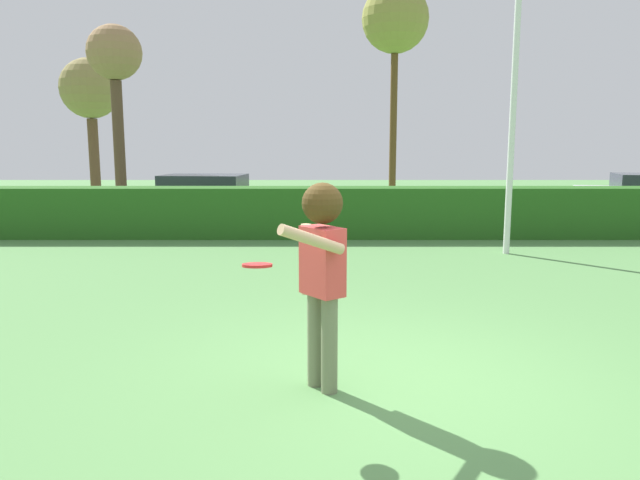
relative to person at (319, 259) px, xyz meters
name	(u,v)px	position (x,y,z in m)	size (l,w,h in m)	color
ground_plane	(384,383)	(0.58, 0.12, -1.15)	(60.00, 60.00, 0.00)	#568A4B
person	(319,259)	(0.00, 0.00, 0.00)	(0.56, 0.81, 1.79)	#727659
frisbee	(255,265)	(-0.49, -0.46, 0.04)	(0.23, 0.24, 0.04)	red
lamppost	(514,46)	(3.60, 6.53, 2.73)	(0.24, 0.24, 7.11)	silver
hedge_row	(344,212)	(0.58, 8.61, -0.58)	(19.02, 0.90, 1.13)	#265B1B
parked_car_black	(202,195)	(-3.23, 11.79, -0.46)	(4.36, 2.16, 1.25)	black
willow_tree	(393,22)	(2.52, 16.20, 4.99)	(2.26, 2.26, 7.36)	brown
maple_tree	(88,91)	(-8.49, 17.88, 2.86)	(2.20, 2.20, 5.21)	brown
birch_tree	(112,61)	(-6.22, 13.88, 3.40)	(1.64, 1.64, 5.64)	brown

